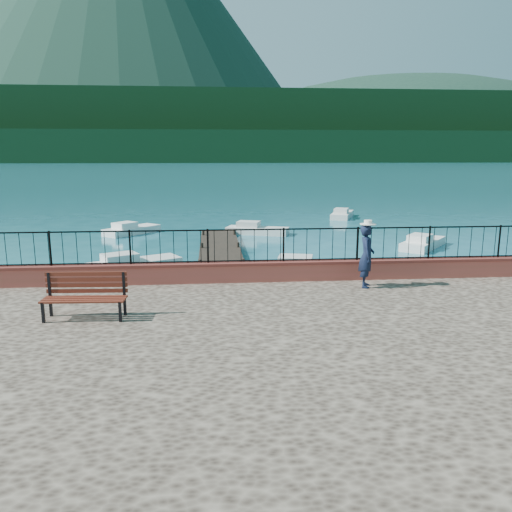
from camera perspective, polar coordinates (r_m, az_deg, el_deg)
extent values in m
plane|color=#19596B|center=(11.78, 7.15, -12.90)|extent=(2000.00, 2000.00, 0.00)
cube|color=#B24740|center=(14.76, 4.29, -1.68)|extent=(28.00, 0.46, 0.58)
cube|color=black|center=(14.60, 4.33, 1.25)|extent=(27.00, 0.05, 0.95)
cube|color=#2D231C|center=(22.96, -4.05, -0.30)|extent=(2.00, 16.00, 0.30)
cube|color=black|center=(310.51, -4.74, 12.30)|extent=(900.00, 60.00, 18.00)
cube|color=black|center=(370.87, -4.84, 14.19)|extent=(900.00, 120.00, 44.00)
cone|color=#142D23|center=(743.56, -15.57, 25.60)|extent=(560.00, 560.00, 380.00)
ellipsoid|color=#142D23|center=(612.29, 16.52, 10.66)|extent=(448.00, 384.00, 180.00)
cube|color=black|center=(11.95, -18.97, -5.77)|extent=(1.88, 0.66, 0.46)
cube|color=maroon|center=(12.08, -18.75, -3.04)|extent=(1.85, 0.18, 0.57)
imported|color=black|center=(14.20, 12.52, 0.00)|extent=(0.58, 0.74, 1.77)
cylinder|color=white|center=(14.04, 12.69, 3.78)|extent=(0.44, 0.44, 0.12)
cube|color=silver|center=(21.88, -13.80, -0.53)|extent=(4.10, 3.07, 0.80)
cube|color=silver|center=(20.49, 6.14, -1.07)|extent=(4.08, 2.21, 0.80)
cube|color=white|center=(27.77, 18.57, 1.72)|extent=(3.42, 3.68, 0.80)
cube|color=white|center=(31.93, -14.00, 3.20)|extent=(3.37, 3.59, 0.80)
cube|color=silver|center=(30.88, 0.17, 3.26)|extent=(4.02, 2.50, 0.80)
cube|color=silver|center=(39.53, 9.83, 4.92)|extent=(2.67, 4.05, 0.80)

